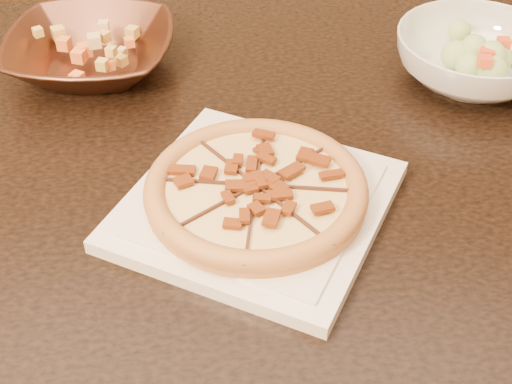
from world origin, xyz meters
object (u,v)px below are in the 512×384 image
pizza (256,189)px  salad_bowl (474,58)px  dining_table (209,196)px  plate (256,204)px  bronze_bowl (91,52)px

pizza → salad_bowl: size_ratio=1.11×
dining_table → plate: size_ratio=3.80×
plate → bronze_bowl: bronze_bowl is taller
plate → salad_bowl: bearing=45.7°
plate → salad_bowl: 0.44m
plate → bronze_bowl: (-0.27, 0.31, 0.02)m
dining_table → pizza: size_ratio=5.42×
pizza → salad_bowl: (0.31, 0.31, 0.00)m
plate → bronze_bowl: size_ratio=1.50×
dining_table → salad_bowl: size_ratio=6.04×
dining_table → plate: 0.20m
plate → pizza: (0.00, 0.00, 0.02)m
dining_table → pizza: 0.22m
dining_table → plate: plate is taller
bronze_bowl → salad_bowl: bearing=0.7°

